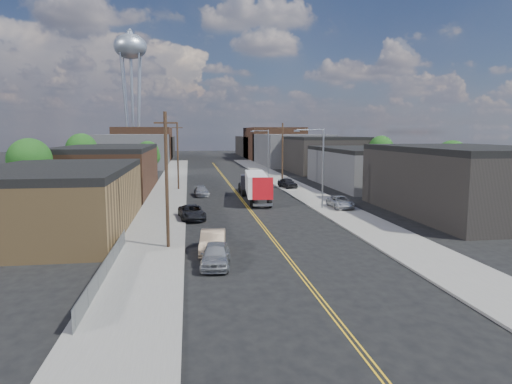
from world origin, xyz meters
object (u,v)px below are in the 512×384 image
object	(u,v)px
semi_truck	(254,184)
car_right_lot_c	(287,183)
car_left_b	(213,242)
car_right_lot_a	(341,202)
car_ahead_truck	(247,186)
car_left_a	(216,255)
car_left_d	(201,191)
car_left_c	(192,212)
water_tower	(131,52)

from	to	relation	value
semi_truck	car_right_lot_c	size ratio (longest dim) A/B	3.17
car_left_b	car_right_lot_c	size ratio (longest dim) A/B	1.12
car_right_lot_a	car_ahead_truck	world-z (taller)	car_right_lot_a
car_left_a	car_left_d	xyz separation A→B (m)	(0.00, 32.91, -0.13)
car_left_a	car_left_c	xyz separation A→B (m)	(-1.40, 16.25, -0.06)
semi_truck	car_left_d	xyz separation A→B (m)	(-6.50, 4.96, -1.39)
car_ahead_truck	car_left_b	bearing A→B (deg)	-96.81
water_tower	semi_truck	distance (m)	85.50
car_right_lot_a	car_left_d	bearing A→B (deg)	139.98
semi_truck	car_left_b	size ratio (longest dim) A/B	2.83
water_tower	car_left_c	world-z (taller)	water_tower
car_left_c	car_right_lot_a	xyz separation A→B (m)	(16.49, 3.71, 0.10)
water_tower	car_ahead_truck	xyz separation A→B (m)	(23.67, -68.00, -29.94)
water_tower	car_right_lot_a	size ratio (longest dim) A/B	7.83
car_left_d	car_right_lot_a	world-z (taller)	car_right_lot_a
semi_truck	car_ahead_truck	size ratio (longest dim) A/B	2.72
car_left_c	car_ahead_truck	distance (m)	22.28
car_left_b	water_tower	bearing A→B (deg)	105.39
car_left_a	car_right_lot_c	bearing A→B (deg)	77.91
car_right_lot_c	car_ahead_truck	size ratio (longest dim) A/B	0.86
car_left_a	car_right_lot_a	size ratio (longest dim) A/B	0.95
water_tower	car_left_a	xyz separation A→B (m)	(17.00, -105.02, -29.88)
car_left_b	car_left_d	size ratio (longest dim) A/B	1.11
car_left_b	car_left_a	bearing A→B (deg)	-84.11
water_tower	car_ahead_truck	size ratio (longest dim) A/B	7.27
car_ahead_truck	semi_truck	bearing A→B (deg)	-86.67
semi_truck	car_left_b	bearing A→B (deg)	-99.53
water_tower	car_right_lot_a	xyz separation A→B (m)	(32.09, -85.06, -29.84)
water_tower	car_left_b	world-z (taller)	water_tower
car_left_b	car_right_lot_a	xyz separation A→B (m)	(15.09, 16.57, 0.00)
car_ahead_truck	car_left_d	bearing A→B (deg)	-143.94
water_tower	car_left_c	distance (m)	94.97
car_left_a	car_ahead_truck	size ratio (longest dim) A/B	0.89
water_tower	car_left_b	distance (m)	107.28
semi_truck	car_left_b	distance (m)	25.44
semi_truck	car_left_b	world-z (taller)	semi_truck
car_left_d	car_right_lot_c	size ratio (longest dim) A/B	1.00
semi_truck	car_right_lot_a	world-z (taller)	semi_truck
car_left_c	car_ahead_truck	size ratio (longest dim) A/B	1.00
car_left_c	car_left_d	xyz separation A→B (m)	(1.40, 16.66, -0.07)
car_right_lot_a	car_ahead_truck	xyz separation A→B (m)	(-8.42, 17.06, -0.10)
semi_truck	car_right_lot_a	xyz separation A→B (m)	(8.59, -8.00, -1.22)
semi_truck	car_left_d	size ratio (longest dim) A/B	3.16
semi_truck	car_left_c	distance (m)	14.18
car_left_a	car_left_c	world-z (taller)	car_left_a
car_left_c	car_left_d	size ratio (longest dim) A/B	1.16
car_left_a	water_tower	bearing A→B (deg)	105.77
car_left_d	car_right_lot_c	world-z (taller)	car_right_lot_c
car_left_a	car_ahead_truck	xyz separation A→B (m)	(6.67, 37.02, -0.06)
car_left_a	car_left_b	world-z (taller)	car_left_b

